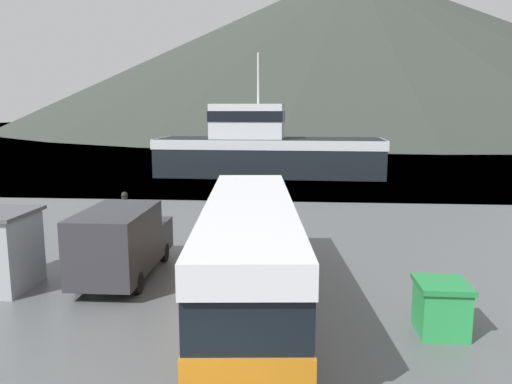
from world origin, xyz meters
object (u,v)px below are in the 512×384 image
(tour_bus, at_px, (250,248))
(delivery_van, at_px, (122,241))
(fishing_boat, at_px, (266,148))
(small_boat, at_px, (308,166))
(storage_bin, at_px, (441,307))

(tour_bus, relative_size, delivery_van, 2.13)
(tour_bus, height_order, fishing_boat, fishing_boat)
(delivery_van, height_order, small_boat, delivery_van)
(small_boat, bearing_deg, fishing_boat, -61.70)
(delivery_van, relative_size, small_boat, 0.86)
(storage_bin, bearing_deg, fishing_boat, 101.79)
(tour_bus, height_order, delivery_van, tour_bus)
(tour_bus, bearing_deg, storage_bin, -19.00)
(delivery_van, height_order, fishing_boat, fishing_boat)
(fishing_boat, relative_size, storage_bin, 13.87)
(small_boat, bearing_deg, tour_bus, -21.82)
(fishing_boat, bearing_deg, tour_bus, 4.26)
(delivery_van, distance_m, small_boat, 31.69)
(delivery_van, height_order, storage_bin, delivery_van)
(tour_bus, relative_size, fishing_boat, 0.60)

